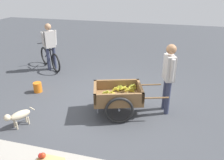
# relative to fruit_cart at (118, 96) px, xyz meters

# --- Properties ---
(ground_plane) EXTENTS (24.00, 24.00, 0.00)m
(ground_plane) POSITION_rel_fruit_cart_xyz_m (0.32, -0.30, -0.44)
(ground_plane) COLOR #3D3F44
(fruit_cart) EXTENTS (1.80, 1.24, 0.69)m
(fruit_cart) POSITION_rel_fruit_cart_xyz_m (0.00, 0.00, 0.00)
(fruit_cart) COLOR brown
(fruit_cart) RESTS_ON ground
(vendor_person) EXTENTS (0.30, 0.53, 1.66)m
(vendor_person) POSITION_rel_fruit_cart_xyz_m (-1.08, -0.35, 0.56)
(vendor_person) COLOR #333851
(vendor_person) RESTS_ON ground
(bicycle) EXTENTS (1.33, 1.08, 0.85)m
(bicycle) POSITION_rel_fruit_cart_xyz_m (3.04, -2.29, -0.09)
(bicycle) COLOR black
(bicycle) RESTS_ON ground
(cyclist_person) EXTENTS (0.37, 0.47, 1.60)m
(cyclist_person) POSITION_rel_fruit_cart_xyz_m (2.92, -2.19, 0.52)
(cyclist_person) COLOR #333851
(cyclist_person) RESTS_ON ground
(dog) EXTENTS (0.39, 0.60, 0.40)m
(dog) POSITION_rel_fruit_cart_xyz_m (1.91, 1.10, -0.17)
(dog) COLOR beige
(dog) RESTS_ON ground
(plastic_bucket) EXTENTS (0.23, 0.23, 0.28)m
(plastic_bucket) POSITION_rel_fruit_cart_xyz_m (2.45, -0.47, -0.30)
(plastic_bucket) COLOR orange
(plastic_bucket) RESTS_ON ground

